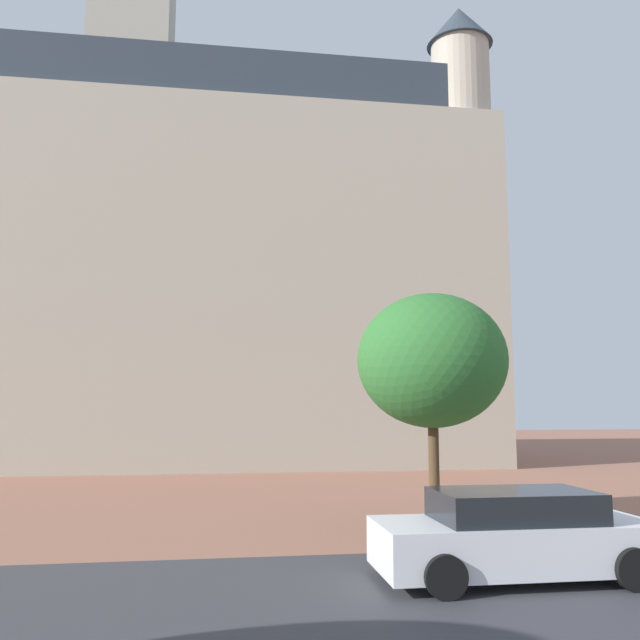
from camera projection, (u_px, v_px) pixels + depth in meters
The scene contains 5 objects.
ground_plane at pixel (320, 585), 10.28m from camera, with size 120.00×120.00×0.00m, color #93604C.
street_asphalt_strip at pixel (342, 625), 8.45m from camera, with size 120.00×7.91×0.00m, color #38383D.
landmark_building at pixel (188, 267), 34.01m from camera, with size 28.96×12.95×32.64m.
car_white at pixel (515, 536), 10.70m from camera, with size 4.50×1.98×1.40m.
tree_curb_far at pixel (432, 361), 15.47m from camera, with size 3.48×3.48×5.38m.
Camera 1 is at (-1.58, -0.61, 2.78)m, focal length 37.29 mm.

